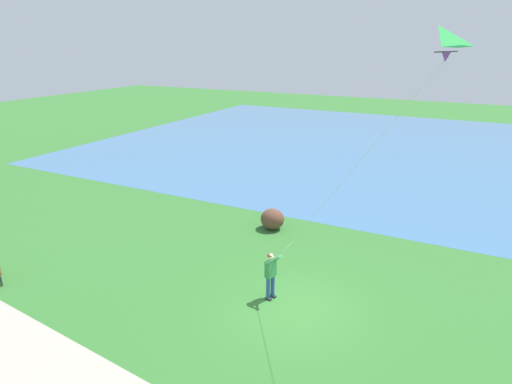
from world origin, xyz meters
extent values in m
plane|color=#33702D|center=(0.00, 0.00, 0.00)|extent=(120.00, 120.00, 0.00)
cube|color=teal|center=(25.33, 4.00, 0.00)|extent=(36.00, 44.00, 0.01)
cube|color=#232328|center=(0.27, 0.90, 0.03)|extent=(0.17, 0.26, 0.06)
cylinder|color=#2D4C8E|center=(0.28, 0.92, 0.45)|extent=(0.14, 0.14, 0.82)
cube|color=#232328|center=(0.04, 0.96, 0.03)|extent=(0.17, 0.26, 0.06)
cylinder|color=#2D4C8E|center=(0.05, 0.98, 0.45)|extent=(0.14, 0.14, 0.82)
cube|color=#38894C|center=(0.16, 0.95, 1.16)|extent=(0.44, 0.32, 0.60)
sphere|color=beige|center=(0.16, 0.95, 1.62)|extent=(0.22, 0.22, 0.22)
ellipsoid|color=#4C3319|center=(0.17, 0.97, 1.66)|extent=(0.28, 0.28, 0.13)
cylinder|color=#38894C|center=(0.19, 0.71, 1.61)|extent=(0.45, 0.46, 0.43)
cylinder|color=#38894C|center=(0.02, 0.76, 1.61)|extent=(0.22, 0.56, 0.43)
sphere|color=beige|center=(0.06, 0.59, 1.74)|extent=(0.10, 0.10, 0.10)
pyramid|color=green|center=(-1.09, -3.57, 8.55)|extent=(1.34, 0.91, 0.48)
cone|color=purple|center=(-1.17, -3.81, 8.23)|extent=(0.25, 0.25, 0.22)
cylinder|color=black|center=(-1.17, -3.81, 8.34)|extent=(1.12, 0.40, 0.02)
cylinder|color=silver|center=(-0.55, -1.61, 4.96)|extent=(1.24, 4.41, 6.45)
cube|color=#2D2D33|center=(-3.66, 10.13, 0.23)|extent=(0.07, 0.07, 0.45)
ellipsoid|color=brown|center=(5.65, 3.45, 0.50)|extent=(1.08, 1.14, 1.00)
camera|label=1|loc=(-11.86, -4.65, 8.54)|focal=30.50mm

